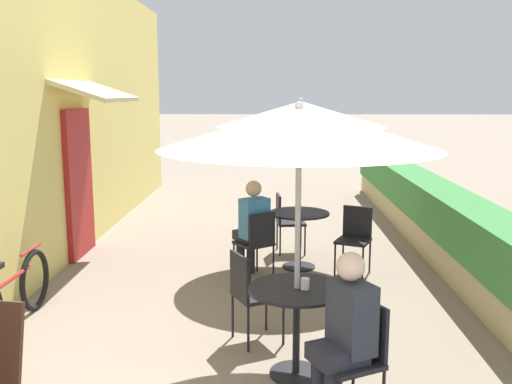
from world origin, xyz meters
name	(u,v)px	position (x,y,z in m)	size (l,w,h in m)	color
cafe_facade_wall	(75,109)	(-2.54, 5.55, 2.09)	(0.98, 11.36, 4.20)	#E0CC6B
planter_hedge	(431,214)	(2.75, 5.58, 0.54)	(0.60, 10.36, 1.01)	tan
patio_table_near	(297,311)	(0.57, 1.59, 0.56)	(0.80, 0.80, 0.76)	black
patio_umbrella_near	(299,129)	(0.57, 1.59, 2.05)	(2.21, 2.21, 2.26)	#B7B7BC
cafe_chair_near_left	(250,290)	(0.16, 2.21, 0.52)	(0.54, 0.54, 0.87)	black
cafe_chair_near_right	(357,351)	(0.97, 0.96, 0.52)	(0.54, 0.54, 0.87)	black
seated_patron_near_right	(345,331)	(0.87, 0.91, 0.69)	(0.50, 0.47, 1.25)	#23232D
coffee_cup_near	(305,284)	(0.63, 1.56, 0.80)	(0.07, 0.07, 0.09)	white
patio_table_mid	(299,227)	(0.73, 4.56, 0.56)	(0.80, 0.80, 0.76)	black
patio_umbrella_mid	(301,114)	(0.73, 4.56, 2.05)	(2.21, 2.21, 2.26)	#B7B7BC
cafe_chair_mid_left	(257,239)	(0.18, 4.06, 0.52)	(0.56, 0.56, 0.87)	black
seated_patron_mid_left	(252,224)	(0.11, 4.15, 0.69)	(0.50, 0.51, 1.25)	#23232D
cafe_chair_mid_right	(355,235)	(1.44, 4.33, 0.52)	(0.53, 0.53, 0.87)	black
cafe_chair_mid_back	(286,218)	(0.57, 5.29, 0.52)	(0.44, 0.44, 0.87)	black
bicycle_leaning	(11,296)	(-2.20, 2.43, 0.35)	(0.10, 1.74, 0.76)	black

